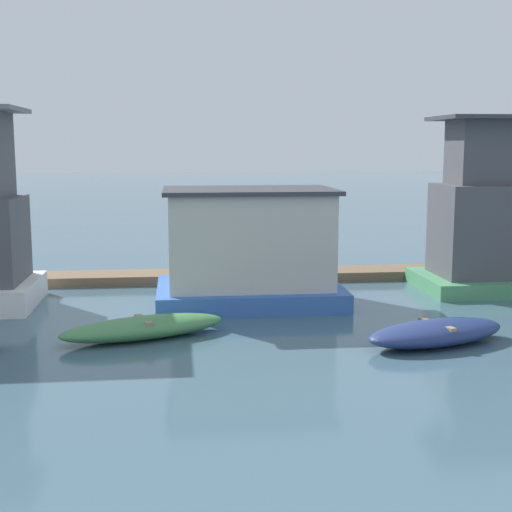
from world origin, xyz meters
The scene contains 7 objects.
ground_plane centered at (0.00, 0.00, 0.00)m, with size 200.00×200.00×0.00m, color #426070.
dock_walkway centered at (0.00, 2.87, 0.15)m, with size 33.80×1.48×0.30m, color brown.
houseboat_blue centered at (-0.15, -0.58, 1.54)m, with size 5.16×3.68×3.24m.
houseboat_green centered at (8.00, 0.49, 2.23)m, with size 5.45×3.27×5.29m.
dinghy_green centered at (-2.95, -4.10, 0.26)m, with size 4.05×2.39×0.51m.
dinghy_navy centered at (3.60, -5.32, 0.27)m, with size 3.78×2.43×0.53m.
mooring_post_near_right centered at (-1.41, 1.87, 0.67)m, with size 0.23×0.23×1.35m, color brown.
Camera 1 is at (-2.14, -20.29, 4.41)m, focal length 50.00 mm.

